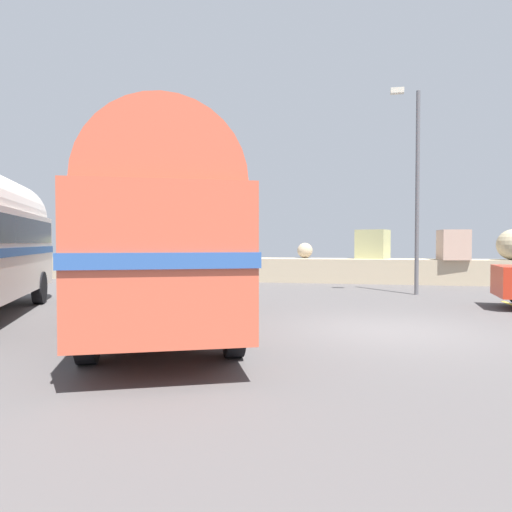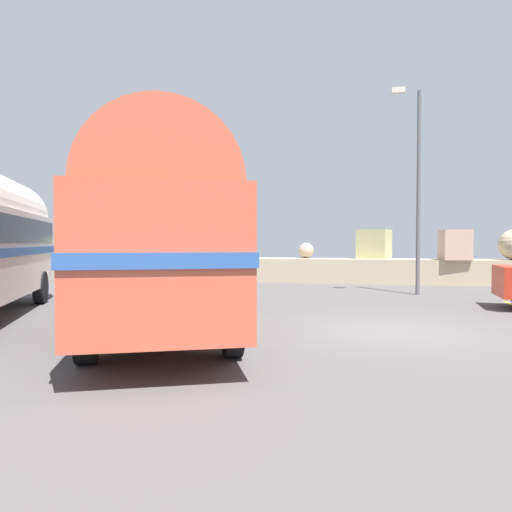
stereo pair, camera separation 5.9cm
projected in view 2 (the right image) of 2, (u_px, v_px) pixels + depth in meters
ground at (390, 331)px, 9.68m from camera, size 32.00×26.00×0.02m
breakwater at (371, 266)px, 21.18m from camera, size 31.36×2.37×2.44m
vintage_coach at (162, 233)px, 9.77m from camera, size 5.51×8.84×3.70m
lamp_post at (416, 181)px, 16.17m from camera, size 1.04×0.65×7.09m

